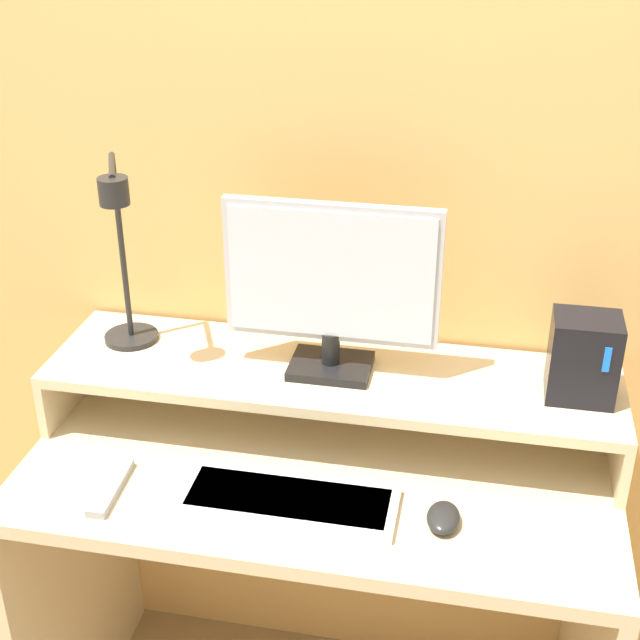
{
  "coord_description": "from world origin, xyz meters",
  "views": [
    {
      "loc": [
        0.28,
        -1.09,
        1.82
      ],
      "look_at": [
        -0.0,
        0.31,
        1.08
      ],
      "focal_mm": 50.0,
      "sensor_mm": 36.0,
      "label": 1
    }
  ],
  "objects_px": {
    "keyboard": "(288,500)",
    "remote_control": "(111,487)",
    "router_dock": "(583,358)",
    "mouse": "(443,518)",
    "monitor": "(329,284)",
    "desk_lamp": "(123,261)"
  },
  "relations": [
    {
      "from": "keyboard",
      "to": "remote_control",
      "type": "distance_m",
      "value": 0.33
    },
    {
      "from": "desk_lamp",
      "to": "mouse",
      "type": "height_order",
      "value": "desk_lamp"
    },
    {
      "from": "mouse",
      "to": "remote_control",
      "type": "bearing_deg",
      "value": -177.41
    },
    {
      "from": "router_dock",
      "to": "mouse",
      "type": "height_order",
      "value": "router_dock"
    },
    {
      "from": "monitor",
      "to": "desk_lamp",
      "type": "bearing_deg",
      "value": -177.97
    },
    {
      "from": "mouse",
      "to": "desk_lamp",
      "type": "bearing_deg",
      "value": 160.18
    },
    {
      "from": "mouse",
      "to": "remote_control",
      "type": "relative_size",
      "value": 0.53
    },
    {
      "from": "router_dock",
      "to": "mouse",
      "type": "relative_size",
      "value": 1.87
    },
    {
      "from": "remote_control",
      "to": "monitor",
      "type": "bearing_deg",
      "value": 38.16
    },
    {
      "from": "desk_lamp",
      "to": "monitor",
      "type": "bearing_deg",
      "value": 2.03
    },
    {
      "from": "keyboard",
      "to": "desk_lamp",
      "type": "bearing_deg",
      "value": 147.91
    },
    {
      "from": "monitor",
      "to": "router_dock",
      "type": "bearing_deg",
      "value": -0.32
    },
    {
      "from": "mouse",
      "to": "remote_control",
      "type": "height_order",
      "value": "mouse"
    },
    {
      "from": "desk_lamp",
      "to": "mouse",
      "type": "xyz_separation_m",
      "value": [
        0.67,
        -0.24,
        -0.33
      ]
    },
    {
      "from": "desk_lamp",
      "to": "mouse",
      "type": "bearing_deg",
      "value": -19.82
    },
    {
      "from": "monitor",
      "to": "keyboard",
      "type": "height_order",
      "value": "monitor"
    },
    {
      "from": "monitor",
      "to": "remote_control",
      "type": "bearing_deg",
      "value": -141.84
    },
    {
      "from": "desk_lamp",
      "to": "keyboard",
      "type": "relative_size",
      "value": 1.03
    },
    {
      "from": "monitor",
      "to": "keyboard",
      "type": "relative_size",
      "value": 1.05
    },
    {
      "from": "keyboard",
      "to": "mouse",
      "type": "height_order",
      "value": "mouse"
    },
    {
      "from": "desk_lamp",
      "to": "keyboard",
      "type": "xyz_separation_m",
      "value": [
        0.38,
        -0.24,
        -0.34
      ]
    },
    {
      "from": "desk_lamp",
      "to": "router_dock",
      "type": "xyz_separation_m",
      "value": [
        0.89,
        0.01,
        -0.12
      ]
    }
  ]
}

